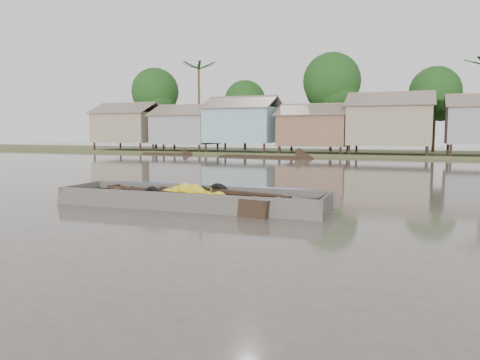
% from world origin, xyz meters
% --- Properties ---
extents(ground, '(120.00, 120.00, 0.00)m').
position_xyz_m(ground, '(0.00, 0.00, 0.00)').
color(ground, '#4A4339').
rests_on(ground, ground).
extents(riverbank, '(120.00, 12.47, 10.22)m').
position_xyz_m(riverbank, '(3.03, 31.86, 3.07)').
color(riverbank, '#384723').
rests_on(riverbank, ground).
extents(banana_boat, '(6.21, 2.94, 0.87)m').
position_xyz_m(banana_boat, '(-1.42, 0.77, 0.18)').
color(banana_boat, black).
rests_on(banana_boat, ground).
extents(viewer_boat, '(7.93, 2.19, 0.64)m').
position_xyz_m(viewer_boat, '(-1.18, 0.52, 0.07)').
color(viewer_boat, '#3E3A34').
rests_on(viewer_boat, ground).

